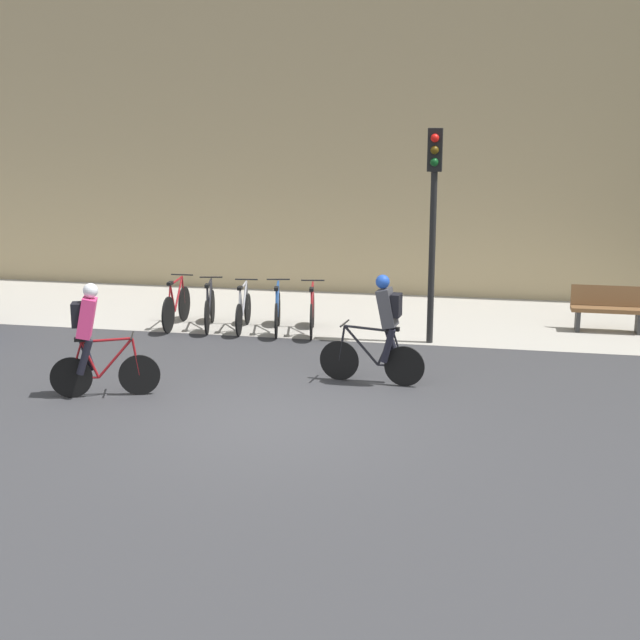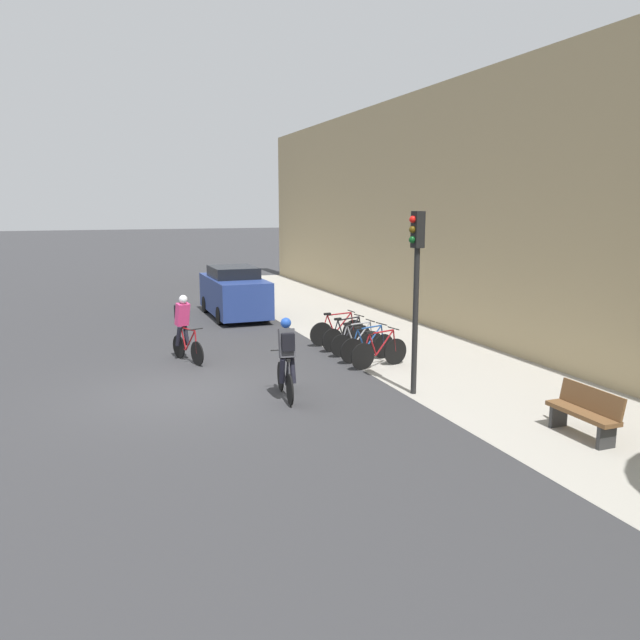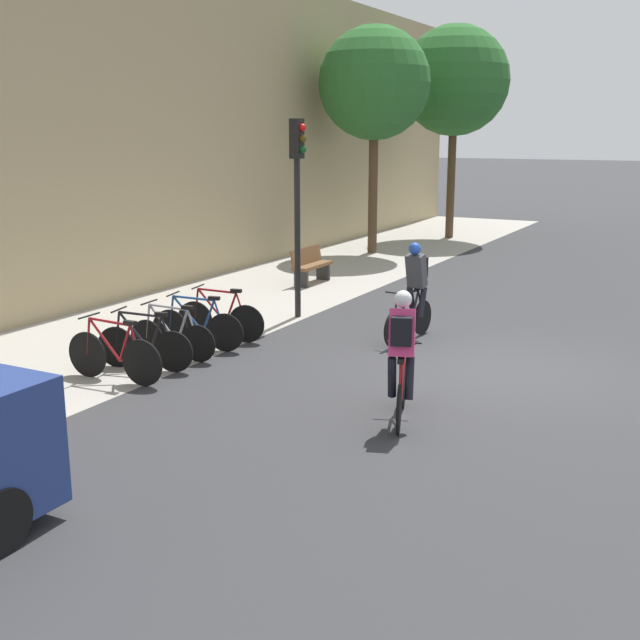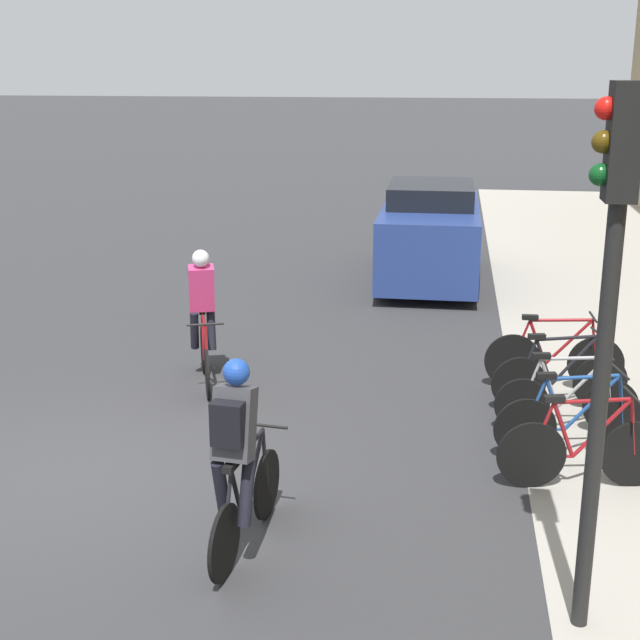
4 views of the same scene
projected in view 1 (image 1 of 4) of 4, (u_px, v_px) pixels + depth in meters
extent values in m
plane|color=#333335|center=(276.00, 421.00, 12.48)|extent=(200.00, 200.00, 0.00)
cube|color=#A39E93|center=(352.00, 314.00, 18.93)|extent=(44.00, 4.50, 0.01)
cube|color=tan|center=(371.00, 124.00, 20.45)|extent=(44.00, 0.60, 7.86)
cylinder|color=black|center=(139.00, 375.00, 13.54)|extent=(0.61, 0.24, 0.63)
cylinder|color=black|center=(71.00, 378.00, 13.40)|extent=(0.61, 0.24, 0.63)
cylinder|color=maroon|center=(115.00, 358.00, 13.43)|extent=(0.54, 0.22, 0.62)
cylinder|color=maroon|center=(90.00, 360.00, 13.38)|extent=(0.26, 0.12, 0.58)
cylinder|color=maroon|center=(107.00, 340.00, 13.35)|extent=(0.72, 0.28, 0.07)
cylinder|color=maroon|center=(85.00, 378.00, 13.43)|extent=(0.39, 0.16, 0.05)
cylinder|color=maroon|center=(76.00, 360.00, 13.35)|extent=(0.21, 0.10, 0.56)
cylinder|color=maroon|center=(136.00, 357.00, 13.46)|extent=(0.12, 0.07, 0.58)
cylinder|color=black|center=(132.00, 336.00, 13.38)|extent=(0.17, 0.44, 0.03)
cube|color=black|center=(81.00, 339.00, 13.29)|extent=(0.22, 0.14, 0.06)
cube|color=#DB3875|center=(87.00, 318.00, 13.23)|extent=(0.41, 0.41, 0.63)
sphere|color=silver|center=(91.00, 290.00, 13.14)|extent=(0.28, 0.28, 0.22)
cylinder|color=black|center=(85.00, 357.00, 13.25)|extent=(0.30, 0.19, 0.56)
cylinder|color=black|center=(86.00, 353.00, 13.46)|extent=(0.26, 0.18, 0.56)
cube|color=black|center=(77.00, 315.00, 13.20)|extent=(0.22, 0.29, 0.36)
cylinder|color=black|center=(339.00, 360.00, 14.29)|extent=(0.65, 0.11, 0.65)
cylinder|color=black|center=(404.00, 366.00, 13.97)|extent=(0.65, 0.11, 0.65)
cylinder|color=black|center=(361.00, 345.00, 14.11)|extent=(0.59, 0.11, 0.62)
cylinder|color=black|center=(385.00, 348.00, 14.00)|extent=(0.27, 0.07, 0.58)
cylinder|color=black|center=(369.00, 329.00, 14.01)|extent=(0.79, 0.13, 0.07)
cylinder|color=black|center=(391.00, 366.00, 14.03)|extent=(0.43, 0.08, 0.05)
cylinder|color=black|center=(399.00, 349.00, 13.93)|extent=(0.22, 0.06, 0.56)
cylinder|color=black|center=(342.00, 343.00, 14.21)|extent=(0.12, 0.05, 0.59)
cylinder|color=black|center=(345.00, 323.00, 14.12)|extent=(0.08, 0.46, 0.03)
cube|color=black|center=(393.00, 329.00, 13.89)|extent=(0.21, 0.10, 0.06)
cube|color=#3D3D42|center=(387.00, 308.00, 13.84)|extent=(0.36, 0.36, 0.63)
sphere|color=#1E47AD|center=(383.00, 282.00, 13.77)|extent=(0.24, 0.24, 0.22)
cylinder|color=black|center=(391.00, 342.00, 14.06)|extent=(0.29, 0.14, 0.56)
cylinder|color=black|center=(388.00, 346.00, 13.86)|extent=(0.25, 0.14, 0.56)
cube|color=black|center=(396.00, 305.00, 13.79)|extent=(0.17, 0.27, 0.36)
cylinder|color=black|center=(184.00, 304.00, 18.30)|extent=(0.06, 0.71, 0.71)
cylinder|color=black|center=(168.00, 315.00, 17.30)|extent=(0.06, 0.71, 0.71)
cylinder|color=maroon|center=(179.00, 294.00, 17.89)|extent=(0.06, 0.57, 0.62)
cylinder|color=maroon|center=(173.00, 298.00, 17.53)|extent=(0.05, 0.27, 0.58)
cylinder|color=maroon|center=(176.00, 281.00, 17.72)|extent=(0.07, 0.77, 0.07)
cylinder|color=maroon|center=(172.00, 313.00, 17.50)|extent=(0.05, 0.42, 0.05)
cylinder|color=maroon|center=(169.00, 300.00, 17.33)|extent=(0.04, 0.22, 0.56)
cylinder|color=maroon|center=(183.00, 290.00, 18.19)|extent=(0.04, 0.12, 0.59)
cylinder|color=black|center=(182.00, 275.00, 18.08)|extent=(0.46, 0.05, 0.03)
cube|color=black|center=(170.00, 283.00, 17.34)|extent=(0.09, 0.20, 0.06)
cylinder|color=black|center=(212.00, 306.00, 18.16)|extent=(0.17, 0.66, 0.66)
cylinder|color=black|center=(207.00, 317.00, 17.19)|extent=(0.17, 0.66, 0.66)
cylinder|color=black|center=(210.00, 296.00, 17.77)|extent=(0.15, 0.54, 0.62)
cylinder|color=black|center=(208.00, 301.00, 17.41)|extent=(0.09, 0.26, 0.58)
cylinder|color=black|center=(209.00, 283.00, 17.59)|extent=(0.19, 0.73, 0.07)
cylinder|color=black|center=(208.00, 316.00, 17.39)|extent=(0.11, 0.40, 0.05)
cylinder|color=black|center=(207.00, 303.00, 17.21)|extent=(0.07, 0.21, 0.56)
cylinder|color=black|center=(212.00, 293.00, 18.05)|extent=(0.06, 0.12, 0.58)
cylinder|color=black|center=(211.00, 277.00, 17.94)|extent=(0.46, 0.12, 0.03)
cube|color=black|center=(207.00, 286.00, 17.23)|extent=(0.12, 0.21, 0.06)
cylinder|color=black|center=(248.00, 309.00, 18.03)|extent=(0.10, 0.63, 0.63)
cylinder|color=black|center=(239.00, 320.00, 17.07)|extent=(0.10, 0.63, 0.63)
cylinder|color=#99999E|center=(244.00, 299.00, 17.64)|extent=(0.10, 0.55, 0.62)
cylinder|color=#99999E|center=(241.00, 303.00, 17.29)|extent=(0.07, 0.26, 0.58)
cylinder|color=#99999E|center=(243.00, 286.00, 17.47)|extent=(0.11, 0.73, 0.07)
cylinder|color=#99999E|center=(241.00, 318.00, 17.26)|extent=(0.07, 0.40, 0.05)
cylinder|color=#99999E|center=(239.00, 305.00, 17.09)|extent=(0.05, 0.21, 0.56)
cylinder|color=#99999E|center=(247.00, 295.00, 17.92)|extent=(0.05, 0.12, 0.58)
cylinder|color=black|center=(246.00, 279.00, 17.81)|extent=(0.46, 0.07, 0.03)
cube|color=black|center=(240.00, 288.00, 17.11)|extent=(0.10, 0.21, 0.06)
cylinder|color=black|center=(279.00, 309.00, 17.92)|extent=(0.16, 0.66, 0.67)
cylinder|color=black|center=(276.00, 321.00, 16.91)|extent=(0.16, 0.66, 0.67)
cylinder|color=#1E478C|center=(278.00, 299.00, 17.51)|extent=(0.15, 0.57, 0.62)
cylinder|color=#1E478C|center=(277.00, 304.00, 17.14)|extent=(0.09, 0.27, 0.58)
cylinder|color=#1E478C|center=(277.00, 286.00, 17.34)|extent=(0.19, 0.77, 0.07)
cylinder|color=#1E478C|center=(277.00, 319.00, 17.11)|extent=(0.11, 0.42, 0.05)
cylinder|color=#1E478C|center=(276.00, 306.00, 16.94)|extent=(0.07, 0.22, 0.56)
cylinder|color=#1E478C|center=(279.00, 295.00, 17.82)|extent=(0.06, 0.12, 0.59)
cylinder|color=black|center=(278.00, 279.00, 17.70)|extent=(0.46, 0.11, 0.03)
cube|color=black|center=(276.00, 288.00, 16.95)|extent=(0.12, 0.21, 0.06)
cylinder|color=black|center=(313.00, 310.00, 17.78)|extent=(0.15, 0.68, 0.69)
cylinder|color=black|center=(311.00, 322.00, 16.79)|extent=(0.15, 0.68, 0.69)
cylinder|color=maroon|center=(312.00, 300.00, 17.38)|extent=(0.13, 0.56, 0.62)
cylinder|color=maroon|center=(312.00, 305.00, 17.02)|extent=(0.08, 0.26, 0.58)
cylinder|color=maroon|center=(312.00, 287.00, 17.20)|extent=(0.16, 0.75, 0.07)
cylinder|color=maroon|center=(312.00, 320.00, 16.99)|extent=(0.10, 0.41, 0.05)
cylinder|color=maroon|center=(311.00, 307.00, 16.82)|extent=(0.07, 0.22, 0.56)
cylinder|color=maroon|center=(313.00, 296.00, 17.67)|extent=(0.05, 0.12, 0.58)
cylinder|color=black|center=(313.00, 280.00, 17.56)|extent=(0.46, 0.10, 0.03)
cube|color=black|center=(312.00, 289.00, 16.83)|extent=(0.11, 0.21, 0.06)
cylinder|color=black|center=(432.00, 238.00, 16.19)|extent=(0.12, 0.12, 3.93)
cube|color=black|center=(435.00, 150.00, 15.83)|extent=(0.26, 0.20, 0.76)
sphere|color=red|center=(435.00, 138.00, 15.66)|extent=(0.15, 0.15, 0.15)
sphere|color=#4C380A|center=(435.00, 150.00, 15.70)|extent=(0.15, 0.15, 0.15)
sphere|color=#0C4719|center=(434.00, 162.00, 15.75)|extent=(0.15, 0.15, 0.15)
cube|color=brown|center=(609.00, 310.00, 17.33)|extent=(1.43, 0.40, 0.08)
cube|color=brown|center=(608.00, 296.00, 17.45)|extent=(1.43, 0.12, 0.40)
cube|color=#2D2D2D|center=(578.00, 320.00, 17.49)|extent=(0.08, 0.36, 0.45)
cube|color=#2D2D2D|center=(638.00, 322.00, 17.27)|extent=(0.08, 0.36, 0.45)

